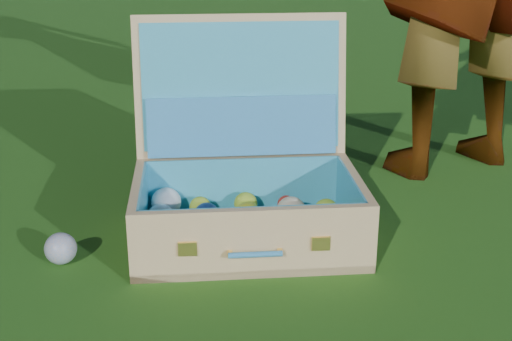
# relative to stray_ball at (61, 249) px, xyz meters

# --- Properties ---
(ground) EXTENTS (60.00, 60.00, 0.00)m
(ground) POSITION_rel_stray_ball_xyz_m (0.36, 0.17, -0.04)
(ground) COLOR #215114
(ground) RESTS_ON ground
(stray_ball) EXTENTS (0.07, 0.07, 0.07)m
(stray_ball) POSITION_rel_stray_ball_xyz_m (0.00, 0.00, 0.00)
(stray_ball) COLOR #4675B6
(stray_ball) RESTS_ON ground
(suitcase) EXTENTS (0.64, 0.59, 0.50)m
(suitcase) POSITION_rel_stray_ball_xyz_m (0.34, 0.27, 0.11)
(suitcase) COLOR tan
(suitcase) RESTS_ON ground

